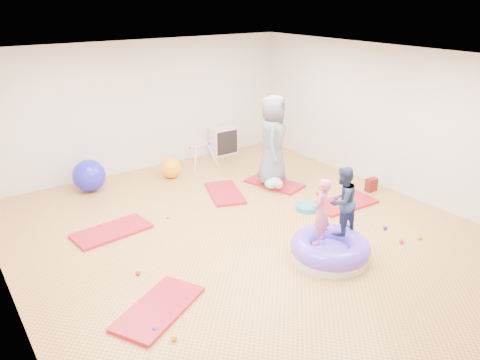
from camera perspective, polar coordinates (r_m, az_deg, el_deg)
room at (r=7.08m, az=1.39°, el=3.02°), size 7.01×8.01×2.81m
gym_mat_front_left at (r=6.13m, az=-9.89°, el=-15.17°), size 1.38×1.14×0.05m
gym_mat_mid_left at (r=8.05m, az=-15.37°, el=-6.03°), size 1.30×0.75×0.05m
gym_mat_center_back at (r=9.21m, az=-1.85°, el=-1.58°), size 0.94×1.30×0.05m
gym_mat_right at (r=8.97m, az=12.59°, el=-2.79°), size 1.25×0.67×0.05m
gym_mat_rear_right at (r=9.69m, az=4.20°, el=-0.42°), size 0.90×1.29×0.05m
inflatable_cushion at (r=7.13m, az=10.92°, el=-8.33°), size 1.18×1.18×0.37m
child_pink at (r=6.75m, az=9.89°, el=-3.43°), size 0.43×0.37×0.99m
child_navy at (r=7.06m, az=12.38°, el=-2.15°), size 0.56×0.46×1.06m
adult_caregiver at (r=9.37m, az=4.01°, el=4.85°), size 1.03×1.04×1.82m
infant at (r=9.33m, az=4.21°, el=-0.39°), size 0.38×0.39×0.23m
ball_pit_balls at (r=7.41m, az=5.92°, el=-7.76°), size 4.54×3.06×0.07m
exercise_ball_blue at (r=9.73m, az=-17.93°, el=0.52°), size 0.65×0.65×0.65m
exercise_ball_orange at (r=10.07m, az=-8.42°, el=1.49°), size 0.44×0.44×0.44m
infant_play_gym at (r=10.66m, az=-4.96°, el=3.42°), size 0.65×0.62×0.50m
cube_shelf at (r=11.43m, az=-1.98°, el=4.76°), size 0.66×0.33×0.66m
balance_disc at (r=8.63m, az=8.19°, el=-3.34°), size 0.40×0.40×0.09m
backpack at (r=9.67m, az=15.71°, el=-0.57°), size 0.23×0.14×0.27m
yellow_toy at (r=6.18m, az=-9.18°, el=-14.85°), size 0.21×0.21×0.03m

